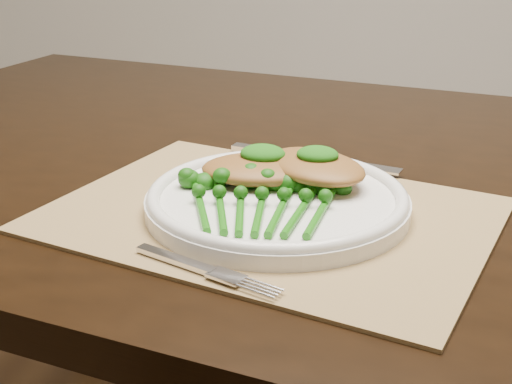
% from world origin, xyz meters
% --- Properties ---
extents(placemat, '(0.51, 0.42, 0.00)m').
position_xyz_m(placemat, '(-0.11, -0.06, 0.75)').
color(placemat, '#987B4D').
rests_on(placemat, dining_table).
extents(dinner_plate, '(0.28, 0.28, 0.03)m').
position_xyz_m(dinner_plate, '(-0.10, -0.05, 0.77)').
color(dinner_plate, white).
rests_on(dinner_plate, placemat).
extents(knife, '(0.23, 0.06, 0.01)m').
position_xyz_m(knife, '(-0.11, 0.11, 0.76)').
color(knife, silver).
rests_on(knife, placemat).
extents(fork, '(0.15, 0.07, 0.00)m').
position_xyz_m(fork, '(-0.12, -0.21, 0.76)').
color(fork, silver).
rests_on(fork, placemat).
extents(chicken_fillet_left, '(0.15, 0.12, 0.03)m').
position_xyz_m(chicken_fillet_left, '(-0.13, -0.01, 0.78)').
color(chicken_fillet_left, brown).
rests_on(chicken_fillet_left, dinner_plate).
extents(chicken_fillet_right, '(0.15, 0.15, 0.03)m').
position_xyz_m(chicken_fillet_right, '(-0.07, -0.00, 0.79)').
color(chicken_fillet_right, brown).
rests_on(chicken_fillet_right, dinner_plate).
extents(pesto_dollop_left, '(0.05, 0.04, 0.02)m').
position_xyz_m(pesto_dollop_left, '(-0.13, -0.00, 0.80)').
color(pesto_dollop_left, '#0F4A0A').
rests_on(pesto_dollop_left, chicken_fillet_left).
extents(pesto_dollop_right, '(0.05, 0.04, 0.02)m').
position_xyz_m(pesto_dollop_right, '(-0.07, -0.01, 0.80)').
color(pesto_dollop_right, '#0F4A0A').
rests_on(pesto_dollop_right, chicken_fillet_right).
extents(broccolini_bundle, '(0.16, 0.18, 0.04)m').
position_xyz_m(broccolini_bundle, '(-0.11, -0.10, 0.77)').
color(broccolini_bundle, '#17630D').
rests_on(broccolini_bundle, dinner_plate).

